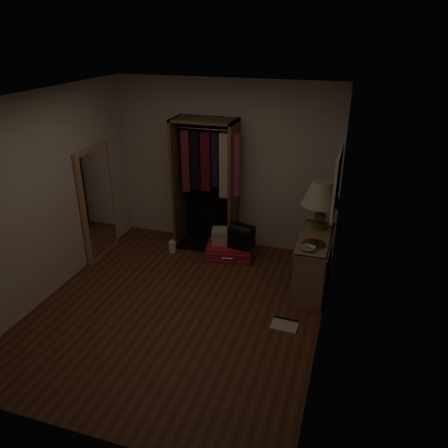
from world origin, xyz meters
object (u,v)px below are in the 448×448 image
at_px(open_wardrobe, 209,174).
at_px(train_case, 223,236).
at_px(pink_suitcase, 230,251).
at_px(black_bag, 241,235).
at_px(white_jug, 173,247).
at_px(console_bookshelf, 313,260).
at_px(table_lamp, 322,194).
at_px(floor_mirror, 98,203).

xyz_separation_m(open_wardrobe, train_case, (0.32, -0.27, -0.88)).
xyz_separation_m(pink_suitcase, black_bag, (0.19, -0.03, 0.31)).
relative_size(pink_suitcase, white_jug, 3.78).
relative_size(console_bookshelf, white_jug, 5.46).
relative_size(open_wardrobe, table_lamp, 3.09).
relative_size(floor_mirror, black_bag, 4.25).
bearing_deg(floor_mirror, console_bookshelf, 0.80).
bearing_deg(floor_mirror, black_bag, 12.01).
relative_size(pink_suitcase, black_bag, 1.94).
xyz_separation_m(pink_suitcase, train_case, (-0.10, 0.02, 0.23)).
height_order(floor_mirror, pink_suitcase, floor_mirror).
bearing_deg(table_lamp, black_bag, 174.03).
relative_size(train_case, black_bag, 1.00).
bearing_deg(pink_suitcase, white_jug, 177.30).
height_order(pink_suitcase, white_jug, pink_suitcase).
xyz_separation_m(console_bookshelf, white_jug, (-2.22, 0.32, -0.30)).
xyz_separation_m(pink_suitcase, white_jug, (-0.91, -0.11, -0.02)).
relative_size(open_wardrobe, train_case, 5.12).
height_order(open_wardrobe, floor_mirror, open_wardrobe).
bearing_deg(black_bag, pink_suitcase, -175.89).
height_order(train_case, table_lamp, table_lamp).
bearing_deg(open_wardrobe, black_bag, -27.13).
distance_m(black_bag, white_jug, 1.15).
relative_size(console_bookshelf, table_lamp, 1.69).
bearing_deg(pink_suitcase, console_bookshelf, -28.13).
distance_m(floor_mirror, train_case, 1.96).
distance_m(floor_mirror, white_jug, 1.32).
distance_m(open_wardrobe, black_bag, 1.06).
bearing_deg(floor_mirror, pink_suitcase, 14.00).
height_order(table_lamp, white_jug, table_lamp).
distance_m(table_lamp, white_jug, 2.50).
distance_m(pink_suitcase, table_lamp, 1.74).
height_order(console_bookshelf, white_jug, console_bookshelf).
height_order(black_bag, white_jug, black_bag).
xyz_separation_m(open_wardrobe, black_bag, (0.62, -0.32, -0.80)).
xyz_separation_m(open_wardrobe, table_lamp, (1.75, -0.44, 0.02)).
bearing_deg(open_wardrobe, console_bookshelf, -22.59).
height_order(console_bookshelf, floor_mirror, floor_mirror).
xyz_separation_m(floor_mirror, white_jug, (1.02, 0.37, -0.76)).
distance_m(console_bookshelf, floor_mirror, 3.27).
relative_size(table_lamp, white_jug, 3.23).
height_order(pink_suitcase, table_lamp, table_lamp).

